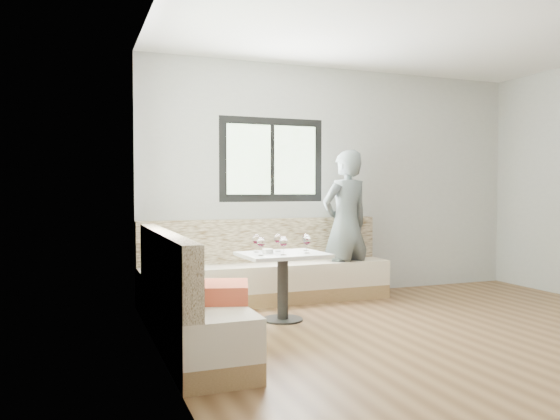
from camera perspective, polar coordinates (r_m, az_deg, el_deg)
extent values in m
cube|color=brown|center=(4.96, 19.71, -13.12)|extent=(5.00, 5.00, 0.01)
cube|color=white|center=(5.02, 20.14, 19.46)|extent=(5.00, 5.00, 0.01)
cube|color=#B7B7B2|center=(6.88, 6.21, 3.01)|extent=(5.00, 0.01, 2.80)
cube|color=#B7B7B2|center=(3.69, -11.10, 3.73)|extent=(0.01, 5.00, 2.80)
cube|color=black|center=(6.52, -0.83, 5.26)|extent=(1.30, 0.02, 1.00)
cube|color=black|center=(4.59, -12.89, 6.52)|extent=(0.02, 1.30, 1.00)
cube|color=#987349|center=(6.33, -1.29, -8.93)|extent=(2.90, 0.55, 0.16)
cube|color=beige|center=(6.29, -1.29, -6.92)|extent=(2.90, 0.55, 0.29)
cube|color=beige|center=(6.43, -1.90, -3.16)|extent=(2.90, 0.14, 0.50)
cube|color=#987349|center=(4.71, -9.32, -12.86)|extent=(0.55, 2.25, 0.16)
cube|color=beige|center=(4.65, -9.34, -10.18)|extent=(0.55, 2.25, 0.29)
cube|color=beige|center=(4.55, -11.91, -5.42)|extent=(0.14, 2.25, 0.50)
cube|color=#C2422D|center=(4.22, -6.48, -8.49)|extent=(0.56, 0.56, 0.14)
cylinder|color=black|center=(5.51, 0.29, -11.36)|extent=(0.40, 0.40, 0.02)
cylinder|color=black|center=(5.44, 0.29, -8.21)|extent=(0.11, 0.11, 0.63)
cube|color=white|center=(5.39, 0.29, -4.70)|extent=(0.85, 0.68, 0.04)
imported|color=#565F61|center=(6.54, 6.89, -1.50)|extent=(0.71, 0.54, 1.76)
cylinder|color=white|center=(5.36, -1.29, -4.32)|extent=(0.11, 0.11, 0.04)
sphere|color=black|center=(5.37, -1.16, -4.17)|extent=(0.02, 0.02, 0.02)
sphere|color=black|center=(5.36, -1.45, -4.18)|extent=(0.02, 0.02, 0.02)
sphere|color=black|center=(5.34, -1.20, -4.20)|extent=(0.02, 0.02, 0.02)
cylinder|color=white|center=(5.17, -1.99, -4.77)|extent=(0.06, 0.06, 0.01)
cylinder|color=white|center=(5.17, -1.99, -4.32)|extent=(0.01, 0.01, 0.08)
ellipsoid|color=white|center=(5.16, -1.99, -3.37)|extent=(0.08, 0.08, 0.10)
cylinder|color=#470414|center=(5.16, -1.99, -3.63)|extent=(0.05, 0.05, 0.02)
cylinder|color=white|center=(5.21, 0.37, -4.72)|extent=(0.06, 0.06, 0.01)
cylinder|color=white|center=(5.20, 0.37, -4.27)|extent=(0.01, 0.01, 0.08)
ellipsoid|color=white|center=(5.19, 0.37, -3.33)|extent=(0.08, 0.08, 0.10)
cylinder|color=#470414|center=(5.20, 0.37, -3.59)|extent=(0.05, 0.05, 0.02)
cylinder|color=white|center=(5.37, 2.82, -4.51)|extent=(0.06, 0.06, 0.01)
cylinder|color=white|center=(5.37, 2.82, -4.08)|extent=(0.01, 0.01, 0.08)
ellipsoid|color=white|center=(5.36, 2.82, -3.16)|extent=(0.08, 0.08, 0.10)
cylinder|color=#470414|center=(5.36, 2.82, -3.41)|extent=(0.05, 0.05, 0.02)
cylinder|color=white|center=(5.52, -0.21, -4.33)|extent=(0.06, 0.06, 0.01)
cylinder|color=white|center=(5.52, -0.21, -3.90)|extent=(0.01, 0.01, 0.08)
ellipsoid|color=white|center=(5.51, -0.21, -3.01)|extent=(0.08, 0.08, 0.10)
cylinder|color=#470414|center=(5.51, -0.21, -3.26)|extent=(0.05, 0.05, 0.02)
cylinder|color=white|center=(5.58, 2.73, -4.26)|extent=(0.06, 0.06, 0.01)
cylinder|color=white|center=(5.58, 2.73, -3.84)|extent=(0.01, 0.01, 0.08)
ellipsoid|color=white|center=(5.57, 2.73, -2.96)|extent=(0.08, 0.08, 0.10)
cylinder|color=#470414|center=(5.57, 2.73, -3.20)|extent=(0.05, 0.05, 0.02)
cylinder|color=white|center=(5.46, -2.49, -4.41)|extent=(0.06, 0.06, 0.01)
cylinder|color=white|center=(5.45, -2.49, -3.98)|extent=(0.01, 0.01, 0.08)
ellipsoid|color=white|center=(5.44, -2.49, -3.08)|extent=(0.08, 0.08, 0.10)
cylinder|color=#470414|center=(5.44, -2.49, -3.32)|extent=(0.05, 0.05, 0.02)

